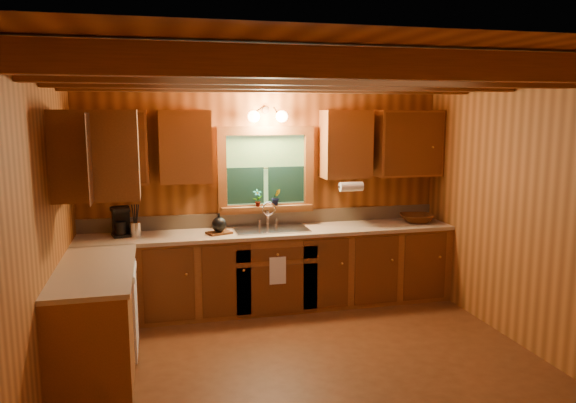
% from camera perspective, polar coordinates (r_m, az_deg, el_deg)
% --- Properties ---
extents(room, '(4.20, 4.20, 4.20)m').
position_cam_1_polar(room, '(4.59, 2.38, -2.18)').
color(room, '#552D14').
rests_on(room, ground).
extents(ceiling_beams, '(4.20, 2.54, 0.18)m').
position_cam_1_polar(ceiling_beams, '(4.51, 2.49, 12.81)').
color(ceiling_beams, brown).
rests_on(ceiling_beams, room).
extents(base_cabinets, '(4.20, 2.22, 0.86)m').
position_cam_1_polar(base_cabinets, '(5.93, -5.82, -8.25)').
color(base_cabinets, brown).
rests_on(base_cabinets, ground).
extents(countertop, '(4.20, 2.24, 0.04)m').
position_cam_1_polar(countertop, '(5.82, -5.77, -4.00)').
color(countertop, tan).
rests_on(countertop, base_cabinets).
extents(backsplash, '(4.20, 0.02, 0.16)m').
position_cam_1_polar(backsplash, '(6.45, -2.30, -1.73)').
color(backsplash, tan).
rests_on(backsplash, room).
extents(dishwasher_panel, '(0.02, 0.60, 0.80)m').
position_cam_1_polar(dishwasher_panel, '(5.31, -15.54, -10.67)').
color(dishwasher_panel, white).
rests_on(dishwasher_panel, base_cabinets).
extents(upper_cabinets, '(4.19, 1.77, 0.78)m').
position_cam_1_polar(upper_cabinets, '(5.80, -6.94, 5.54)').
color(upper_cabinets, brown).
rests_on(upper_cabinets, room).
extents(window, '(1.12, 0.08, 1.00)m').
position_cam_1_polar(window, '(6.35, -2.30, 3.10)').
color(window, brown).
rests_on(window, room).
extents(window_sill, '(1.06, 0.14, 0.04)m').
position_cam_1_polar(window_sill, '(6.36, -2.19, -0.60)').
color(window_sill, brown).
rests_on(window_sill, room).
extents(wall_sconce, '(0.45, 0.21, 0.17)m').
position_cam_1_polar(wall_sconce, '(6.19, -2.11, 8.84)').
color(wall_sconce, black).
rests_on(wall_sconce, room).
extents(paper_towel_roll, '(0.27, 0.11, 0.11)m').
position_cam_1_polar(paper_towel_roll, '(6.30, 6.56, 1.54)').
color(paper_towel_roll, white).
rests_on(paper_towel_roll, upper_cabinets).
extents(dish_towel, '(0.18, 0.01, 0.30)m').
position_cam_1_polar(dish_towel, '(5.97, -1.07, -7.18)').
color(dish_towel, white).
rests_on(dish_towel, base_cabinets).
extents(sink, '(0.82, 0.48, 0.43)m').
position_cam_1_polar(sink, '(6.20, -1.77, -3.34)').
color(sink, silver).
rests_on(sink, countertop).
extents(coffee_maker, '(0.18, 0.23, 0.31)m').
position_cam_1_polar(coffee_maker, '(6.13, -16.95, -2.01)').
color(coffee_maker, black).
rests_on(coffee_maker, countertop).
extents(utensil_crock, '(0.12, 0.12, 0.35)m').
position_cam_1_polar(utensil_crock, '(6.07, -15.55, -2.72)').
color(utensil_crock, silver).
rests_on(utensil_crock, countertop).
extents(cutting_board, '(0.30, 0.25, 0.02)m').
position_cam_1_polar(cutting_board, '(6.03, -7.15, -3.24)').
color(cutting_board, '#5B2E13').
rests_on(cutting_board, countertop).
extents(teakettle, '(0.16, 0.16, 0.20)m').
position_cam_1_polar(teakettle, '(6.01, -7.17, -2.37)').
color(teakettle, black).
rests_on(teakettle, cutting_board).
extents(wicker_basket, '(0.47, 0.47, 0.10)m').
position_cam_1_polar(wicker_basket, '(6.78, 13.20, -1.71)').
color(wicker_basket, '#48230C').
rests_on(wicker_basket, countertop).
extents(potted_plant_left, '(0.11, 0.09, 0.20)m').
position_cam_1_polar(potted_plant_left, '(6.28, -3.19, 0.38)').
color(potted_plant_left, '#5B2E13').
rests_on(potted_plant_left, window_sill).
extents(potted_plant_right, '(0.12, 0.11, 0.19)m').
position_cam_1_polar(potted_plant_right, '(6.35, -1.24, 0.45)').
color(potted_plant_right, '#5B2E13').
rests_on(potted_plant_right, window_sill).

